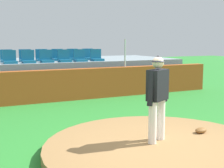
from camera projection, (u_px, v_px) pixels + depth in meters
name	position (u px, v px, depth m)	size (l,w,h in m)	color
ground_plane	(159.00, 154.00, 5.90)	(60.00, 60.00, 0.00)	#2B832E
pitchers_mound	(159.00, 149.00, 5.88)	(4.44, 4.44, 0.20)	olive
pitcher	(157.00, 92.00, 5.91)	(0.67, 0.43, 1.70)	white
fielding_glove	(201.00, 130.00, 6.59)	(0.30, 0.20, 0.11)	brown
brick_barrier	(66.00, 85.00, 11.17)	(12.57, 0.40, 1.14)	#A34A1C
fence_post_right	(125.00, 53.00, 12.06)	(0.06, 0.06, 1.09)	silver
bleacher_platform	(46.00, 74.00, 13.85)	(11.81, 4.43, 1.32)	gray
stadium_chair_0	(10.00, 59.00, 11.47)	(0.48, 0.44, 0.50)	#12587E
stadium_chair_1	(28.00, 59.00, 11.77)	(0.48, 0.44, 0.50)	#12587E
stadium_chair_2	(46.00, 58.00, 12.08)	(0.48, 0.44, 0.50)	#12587E
stadium_chair_3	(64.00, 58.00, 12.35)	(0.48, 0.44, 0.50)	#12587E
stadium_chair_4	(80.00, 58.00, 12.65)	(0.48, 0.44, 0.50)	#12587E
stadium_chair_5	(97.00, 57.00, 12.99)	(0.48, 0.44, 0.50)	#12587E
stadium_chair_6	(7.00, 58.00, 12.28)	(0.48, 0.44, 0.50)	#12587E
stadium_chair_7	(25.00, 58.00, 12.58)	(0.48, 0.44, 0.50)	#12587E
stadium_chair_8	(42.00, 57.00, 12.91)	(0.48, 0.44, 0.50)	#12587E
stadium_chair_9	(58.00, 57.00, 13.18)	(0.48, 0.44, 0.50)	#12587E
stadium_chair_10	(73.00, 57.00, 13.49)	(0.48, 0.44, 0.50)	#12587E
stadium_chair_11	(88.00, 56.00, 13.79)	(0.48, 0.44, 0.50)	#12587E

